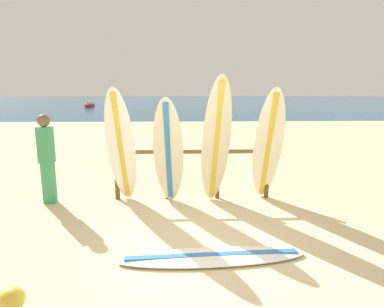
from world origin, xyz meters
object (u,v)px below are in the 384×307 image
Objects in this scene: surfboard_lying_on_sand at (212,257)px; beachgoer_standing at (47,155)px; small_boat_offshore at (90,105)px; surfboard_rack at (192,165)px; beach_ball at (12,299)px; surfboard_leaning_left at (168,152)px; surfboard_leaning_center at (268,147)px; surfboard_leaning_far_left at (121,148)px; surfboard_leaning_center_left at (216,142)px.

beachgoer_standing is at bearing 142.85° from surfboard_lying_on_sand.
beachgoer_standing reaches higher than small_boat_offshore.
beach_ball is (-1.89, -3.31, -0.57)m from surfboard_rack.
beach_ball is at bearing -74.65° from beachgoer_standing.
beachgoer_standing is 0.53× the size of small_boat_offshore.
surfboard_leaning_left reaches higher than beachgoer_standing.
surfboard_leaning_center reaches higher than beach_ball.
beach_ball is (0.86, -3.14, -0.82)m from beachgoer_standing.
surfboard_rack is at bearing 39.16° from surfboard_leaning_left.
surfboard_leaning_center_left reaches higher than surfboard_leaning_far_left.
beachgoer_standing is at bearing 176.77° from surfboard_leaning_center.
surfboard_leaning_left is 0.84× the size of surfboard_leaning_center_left.
beachgoer_standing reaches higher than beach_ball.
surfboard_leaning_center_left is 9.83× the size of beach_ball.
small_boat_offshore is 13.05× the size of beach_ball.
small_boat_offshore is (-12.09, 35.35, -0.95)m from surfboard_leaning_center_left.
surfboard_leaning_center_left is 0.98× the size of surfboard_lying_on_sand.
surfboard_leaning_far_left reaches higher than surfboard_leaning_center.
surfboard_rack is at bearing 163.82° from surfboard_leaning_center.
beachgoer_standing is 3.36m from beach_ball.
surfboard_leaning_center_left is 37.37m from small_boat_offshore.
surfboard_leaning_left is 0.90m from surfboard_leaning_center_left.
beach_ball is (-3.27, -2.91, -0.98)m from surfboard_leaning_center.
surfboard_leaning_left is 0.92× the size of surfboard_leaning_center.
beach_ball is (9.78, -38.24, -0.13)m from small_boat_offshore.
beachgoer_standing is at bearing 174.87° from surfboard_leaning_left.
surfboard_rack is at bearing -71.53° from small_boat_offshore.
small_boat_offshore is at bearing 107.61° from surfboard_lying_on_sand.
surfboard_leaning_left is 8.27× the size of beach_ball.
surfboard_rack is 1.81× the size of beachgoer_standing.
beach_ball reaches higher than surfboard_lying_on_sand.
surfboard_leaning_far_left is 1.30× the size of beachgoer_standing.
beach_ball is at bearing -119.78° from surfboard_rack.
surfboard_rack reaches higher than beach_ball.
surfboard_leaning_far_left reaches higher than surfboard_leaning_left.
surfboard_leaning_center is at bearing 0.87° from surfboard_leaning_center_left.
beach_ball is at bearing -128.59° from surfboard_leaning_center_left.
surfboard_leaning_far_left is at bearing 126.32° from surfboard_lying_on_sand.
small_boat_offshore is at bearing 104.25° from beachgoer_standing.
surfboard_leaning_left is at bearing -140.84° from surfboard_rack.
surfboard_lying_on_sand is at bearing -121.04° from surfboard_leaning_center.
surfboard_leaning_center_left is 0.97m from surfboard_leaning_center.
small_boat_offshore is (-11.67, 34.93, -0.44)m from surfboard_rack.
surfboard_lying_on_sand is 39.16m from small_boat_offshore.
surfboard_leaning_center_left reaches higher than surfboard_leaning_center.
beachgoer_standing is (-4.13, 0.23, -0.17)m from surfboard_leaning_center.
surfboard_leaning_left reaches higher than beach_ball.
surfboard_lying_on_sand is (-1.20, -1.99, -1.07)m from surfboard_leaning_center.
surfboard_leaning_far_left is at bearing 178.62° from surfboard_leaning_left.
surfboard_leaning_left is at bearing 107.49° from surfboard_lying_on_sand.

